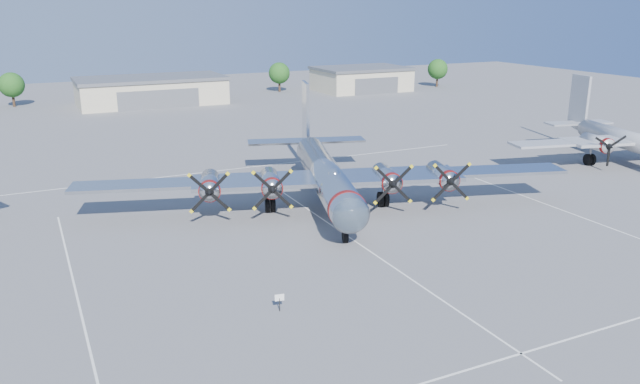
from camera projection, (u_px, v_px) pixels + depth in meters
name	position (u px, v px, depth m)	size (l,w,h in m)	color
ground	(341.00, 232.00, 54.29)	(260.00, 260.00, 0.00)	#5E5E61
parking_lines	(351.00, 238.00, 52.78)	(60.00, 50.08, 0.01)	silver
hangar_center	(151.00, 90.00, 124.27)	(28.60, 14.60, 5.40)	#BDB396
hangar_east	(361.00, 79.00, 144.21)	(20.60, 14.60, 5.40)	#BDB396
tree_west	(11.00, 85.00, 120.38)	(4.80, 4.80, 6.64)	#382619
tree_east	(279.00, 73.00, 141.51)	(4.80, 4.80, 6.64)	#382619
tree_far_east	(438.00, 69.00, 150.39)	(4.80, 4.80, 6.64)	#382619
main_bomber_b29	(324.00, 203.00, 62.34)	(47.04, 32.18, 10.40)	silver
twin_engine_east	(616.00, 161.00, 79.27)	(31.10, 22.36, 9.86)	#A4A4A8
info_placard	(279.00, 299.00, 40.00)	(0.62, 0.15, 1.19)	black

